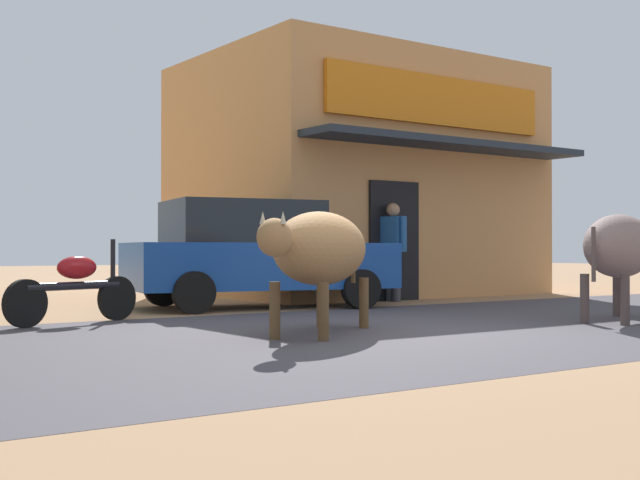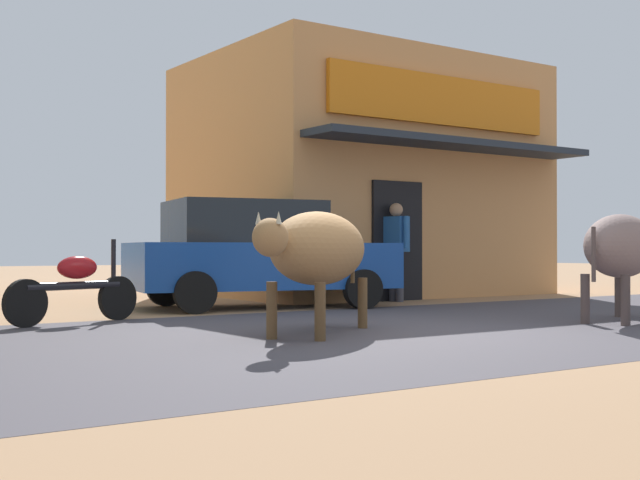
% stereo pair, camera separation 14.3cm
% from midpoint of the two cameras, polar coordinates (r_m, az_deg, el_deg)
% --- Properties ---
extents(ground, '(80.00, 80.00, 0.00)m').
position_cam_midpoint_polar(ground, '(9.35, 3.01, -6.16)').
color(ground, '#A37A55').
extents(asphalt_road, '(72.00, 6.23, 0.00)m').
position_cam_midpoint_polar(asphalt_road, '(9.35, 3.01, -6.14)').
color(asphalt_road, '#423E45').
rests_on(asphalt_road, ground).
extents(storefront_right_club, '(6.40, 5.82, 4.64)m').
position_cam_midpoint_polar(storefront_right_club, '(17.72, 2.14, 3.98)').
color(storefront_right_club, tan).
rests_on(storefront_right_club, ground).
extents(parked_hatchback_car, '(4.28, 2.59, 1.64)m').
position_cam_midpoint_polar(parked_hatchback_car, '(13.27, -4.71, -0.88)').
color(parked_hatchback_car, '#184498').
rests_on(parked_hatchback_car, ground).
extents(parked_motorcycle, '(1.83, 0.66, 1.03)m').
position_cam_midpoint_polar(parked_motorcycle, '(10.81, -16.32, -2.95)').
color(parked_motorcycle, black).
rests_on(parked_motorcycle, ground).
extents(cow_near_brown, '(2.54, 2.03, 1.31)m').
position_cam_midpoint_polar(cow_near_brown, '(9.11, -0.41, -0.61)').
color(cow_near_brown, '#9A6D40').
rests_on(cow_near_brown, ground).
extents(cow_far_dark, '(2.62, 1.34, 1.34)m').
position_cam_midpoint_polar(cow_far_dark, '(11.49, 19.11, -0.43)').
color(cow_far_dark, gray).
rests_on(cow_far_dark, ground).
extents(pedestrian_by_shop, '(0.32, 0.61, 1.70)m').
position_cam_midpoint_polar(pedestrian_by_shop, '(14.82, 4.61, -0.23)').
color(pedestrian_by_shop, '#3F3F47').
rests_on(pedestrian_by_shop, ground).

